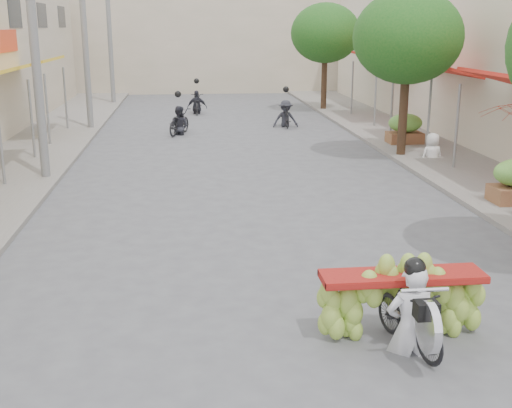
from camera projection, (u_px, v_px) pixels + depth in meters
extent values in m
cube|color=gray|center=(14.00, 158.00, 20.47)|extent=(4.00, 60.00, 0.12)
cube|color=gray|center=(436.00, 149.00, 21.94)|extent=(4.00, 60.00, 0.12)
cylinder|color=slate|center=(0.00, 140.00, 16.58)|extent=(0.08, 0.08, 2.55)
cylinder|color=slate|center=(32.00, 121.00, 20.02)|extent=(0.08, 0.08, 2.55)
cube|color=gold|center=(31.00, 65.00, 23.57)|extent=(1.77, 4.00, 0.53)
cylinder|color=slate|center=(47.00, 111.00, 22.32)|extent=(0.08, 0.08, 2.55)
cylinder|color=slate|center=(65.00, 100.00, 25.77)|extent=(0.08, 0.08, 2.55)
cube|color=red|center=(4.00, 41.00, 23.24)|extent=(0.10, 3.50, 0.80)
cube|color=#1E2328|center=(14.00, 13.00, 24.89)|extent=(0.08, 2.00, 1.10)
cube|color=#1E2328|center=(41.00, 15.00, 29.68)|extent=(0.08, 2.00, 1.10)
cube|color=#1E2328|center=(61.00, 17.00, 34.47)|extent=(0.08, 2.00, 1.10)
cylinder|color=slate|center=(457.00, 128.00, 18.57)|extent=(0.08, 0.08, 2.55)
cube|color=red|center=(435.00, 67.00, 22.19)|extent=(1.77, 4.20, 0.53)
cylinder|color=slate|center=(429.00, 118.00, 20.68)|extent=(0.08, 0.08, 2.55)
cylinder|color=slate|center=(392.00, 104.00, 24.31)|extent=(0.08, 0.08, 2.55)
cube|color=red|center=(383.00, 59.00, 27.93)|extent=(1.77, 4.20, 0.53)
cylinder|color=slate|center=(375.00, 98.00, 26.42)|extent=(0.08, 0.08, 2.55)
cylinder|color=slate|center=(352.00, 89.00, 30.06)|extent=(0.08, 0.08, 2.55)
cube|color=#C1B198|center=(206.00, 36.00, 42.31)|extent=(20.00, 6.00, 7.00)
cylinder|color=slate|center=(33.00, 31.00, 16.71)|extent=(0.24, 0.24, 8.00)
cylinder|color=slate|center=(84.00, 29.00, 25.33)|extent=(0.24, 0.24, 8.00)
cylinder|color=slate|center=(109.00, 29.00, 33.94)|extent=(0.24, 0.24, 8.00)
cylinder|color=#3A2719|center=(403.00, 108.00, 20.40)|extent=(0.28, 0.28, 3.20)
ellipsoid|color=#225719|center=(408.00, 37.00, 19.81)|extent=(3.40, 3.40, 2.90)
cylinder|color=#3A2719|center=(324.00, 79.00, 31.89)|extent=(0.28, 0.28, 3.20)
ellipsoid|color=#225719|center=(325.00, 33.00, 31.30)|extent=(3.40, 3.40, 2.90)
cube|color=brown|center=(405.00, 136.00, 22.73)|extent=(1.20, 0.80, 0.50)
ellipsoid|color=#64A63E|center=(406.00, 120.00, 22.57)|extent=(1.20, 0.88, 0.66)
imported|color=black|center=(409.00, 316.00, 8.41)|extent=(0.81, 1.61, 0.91)
cylinder|color=silver|center=(428.00, 327.00, 7.74)|extent=(0.10, 0.66, 0.66)
cube|color=black|center=(426.00, 310.00, 7.79)|extent=(0.28, 0.22, 0.22)
cylinder|color=silver|center=(425.00, 290.00, 7.83)|extent=(0.60, 0.05, 0.05)
cube|color=maroon|center=(402.00, 276.00, 8.63)|extent=(2.22, 0.55, 0.10)
imported|color=silver|center=(414.00, 265.00, 8.16)|extent=(0.65, 0.48, 1.79)
sphere|color=black|center=(420.00, 200.00, 7.90)|extent=(0.28, 0.28, 0.28)
imported|color=white|center=(433.00, 133.00, 20.15)|extent=(0.82, 0.57, 1.53)
imported|color=black|center=(179.00, 122.00, 25.15)|extent=(1.25, 1.86, 0.98)
imported|color=#2A2A32|center=(178.00, 106.00, 24.98)|extent=(0.91, 0.74, 1.65)
sphere|color=black|center=(178.00, 94.00, 24.85)|extent=(0.26, 0.26, 0.26)
imported|color=black|center=(286.00, 115.00, 27.01)|extent=(0.50, 1.74, 1.02)
imported|color=#2A2A32|center=(286.00, 100.00, 26.84)|extent=(1.06, 0.56, 1.65)
sphere|color=black|center=(286.00, 89.00, 26.72)|extent=(0.26, 0.26, 0.26)
imported|color=black|center=(197.00, 104.00, 31.08)|extent=(0.69, 1.66, 0.92)
imported|color=#2A2A32|center=(197.00, 91.00, 30.90)|extent=(0.99, 0.60, 1.65)
sphere|color=black|center=(196.00, 81.00, 30.78)|extent=(0.26, 0.26, 0.26)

